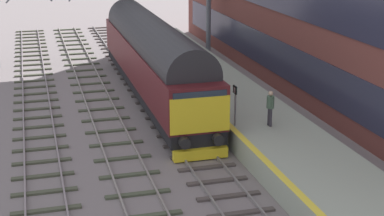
% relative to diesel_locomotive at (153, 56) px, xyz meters
% --- Properties ---
extents(ground_plane, '(140.00, 140.00, 0.00)m').
position_rel_diesel_locomotive_xyz_m(ground_plane, '(-0.00, -5.09, -2.49)').
color(ground_plane, slate).
rests_on(ground_plane, ground).
extents(track_main, '(2.50, 60.00, 0.15)m').
position_rel_diesel_locomotive_xyz_m(track_main, '(-0.00, -5.09, -2.43)').
color(track_main, slate).
rests_on(track_main, ground).
extents(track_adjacent_west, '(2.50, 60.00, 0.15)m').
position_rel_diesel_locomotive_xyz_m(track_adjacent_west, '(-3.25, -5.09, -2.43)').
color(track_adjacent_west, gray).
rests_on(track_adjacent_west, ground).
extents(track_adjacent_far_west, '(2.50, 60.00, 0.15)m').
position_rel_diesel_locomotive_xyz_m(track_adjacent_far_west, '(-6.66, -5.09, -2.43)').
color(track_adjacent_far_west, slate).
rests_on(track_adjacent_far_west, ground).
extents(station_platform, '(4.00, 44.00, 1.01)m').
position_rel_diesel_locomotive_xyz_m(station_platform, '(3.60, -5.09, -1.99)').
color(station_platform, '#9CA592').
rests_on(station_platform, ground).
extents(diesel_locomotive, '(2.74, 19.66, 4.68)m').
position_rel_diesel_locomotive_xyz_m(diesel_locomotive, '(0.00, 0.00, 0.00)').
color(diesel_locomotive, black).
rests_on(diesel_locomotive, ground).
extents(platform_number_sign, '(0.10, 0.44, 1.87)m').
position_rel_diesel_locomotive_xyz_m(platform_number_sign, '(1.95, -8.54, -0.23)').
color(platform_number_sign, slate).
rests_on(platform_number_sign, station_platform).
extents(waiting_passenger, '(0.34, 0.51, 1.64)m').
position_rel_diesel_locomotive_xyz_m(waiting_passenger, '(3.48, -8.98, -0.50)').
color(waiting_passenger, '#343139').
rests_on(waiting_passenger, station_platform).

